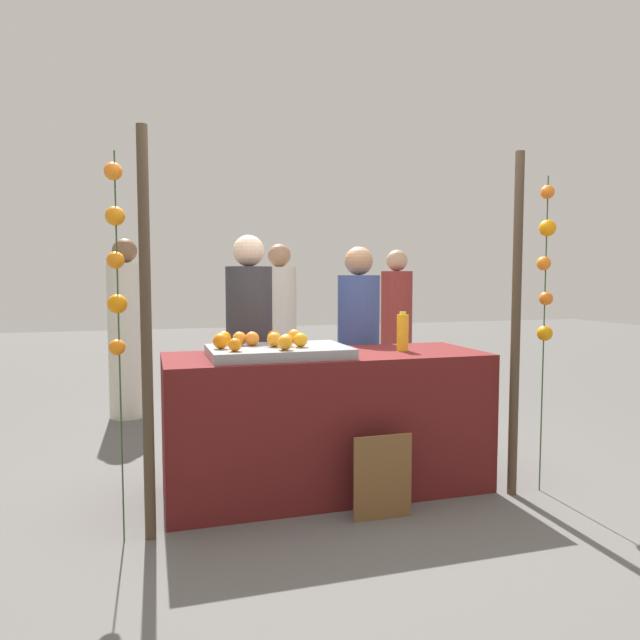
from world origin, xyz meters
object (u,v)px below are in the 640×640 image
object	(u,v)px
orange_1	(301,340)
stall_counter	(327,422)
juice_bottle	(403,332)
chalkboard_sign	(382,478)
vendor_left	(250,359)
vendor_right	(358,359)
orange_0	(287,340)

from	to	relation	value
orange_1	stall_counter	bearing A→B (deg)	27.97
juice_bottle	chalkboard_sign	xyz separation A→B (m)	(-0.35, -0.52, -0.76)
orange_1	juice_bottle	xyz separation A→B (m)	(0.71, 0.10, 0.02)
chalkboard_sign	vendor_left	distance (m)	1.39
orange_1	chalkboard_sign	bearing A→B (deg)	-49.28
stall_counter	juice_bottle	distance (m)	0.76
vendor_left	vendor_right	size ratio (longest dim) A/B	1.04
orange_1	juice_bottle	bearing A→B (deg)	7.82
vendor_left	orange_0	bearing A→B (deg)	-81.06
orange_1	juice_bottle	size ratio (longest dim) A/B	0.34
juice_bottle	vendor_left	bearing A→B (deg)	144.05
orange_0	juice_bottle	size ratio (longest dim) A/B	0.30
orange_0	vendor_right	bearing A→B (deg)	43.70
stall_counter	vendor_left	size ratio (longest dim) A/B	1.22
orange_0	chalkboard_sign	distance (m)	0.97
orange_0	juice_bottle	xyz separation A→B (m)	(0.78, 0.05, 0.02)
orange_0	vendor_left	distance (m)	0.73
orange_0	juice_bottle	world-z (taller)	juice_bottle
stall_counter	juice_bottle	xyz separation A→B (m)	(0.51, -0.01, 0.56)
orange_0	juice_bottle	distance (m)	0.79
stall_counter	orange_1	world-z (taller)	orange_1
orange_1	juice_bottle	world-z (taller)	juice_bottle
stall_counter	vendor_right	bearing A→B (deg)	54.78
stall_counter	orange_1	size ratio (longest dim) A/B	23.50
juice_bottle	vendor_left	distance (m)	1.13
chalkboard_sign	orange_1	bearing A→B (deg)	130.72
orange_1	chalkboard_sign	xyz separation A→B (m)	(0.36, -0.42, -0.74)
orange_1	chalkboard_sign	world-z (taller)	orange_1
chalkboard_sign	vendor_left	bearing A→B (deg)	115.00
stall_counter	juice_bottle	size ratio (longest dim) A/B	7.89
orange_0	vendor_left	bearing A→B (deg)	98.94
orange_0	orange_1	xyz separation A→B (m)	(0.07, -0.05, 0.00)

